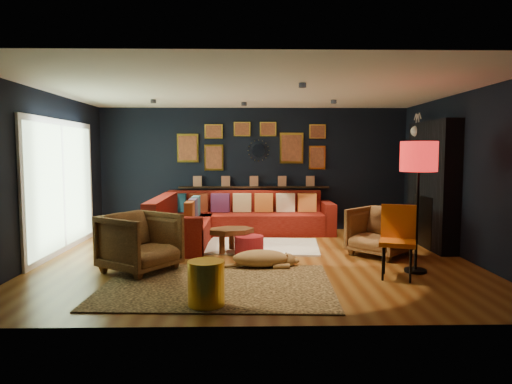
{
  "coord_description": "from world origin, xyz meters",
  "views": [
    {
      "loc": [
        -0.14,
        -6.99,
        1.67
      ],
      "look_at": [
        -0.0,
        0.3,
        1.03
      ],
      "focal_mm": 32.0,
      "sensor_mm": 36.0,
      "label": 1
    }
  ],
  "objects_px": {
    "armchair_left": "(140,240)",
    "floor_lamp": "(419,162)",
    "pouf": "(249,245)",
    "dog": "(261,255)",
    "orange_chair": "(398,235)",
    "coffee_table": "(231,233)",
    "sectional": "(223,221)",
    "armchair_right": "(380,229)",
    "gold_stool": "(206,284)"
  },
  "relations": [
    {
      "from": "armchair_left",
      "to": "floor_lamp",
      "type": "distance_m",
      "value": 3.99
    },
    {
      "from": "pouf",
      "to": "armchair_left",
      "type": "height_order",
      "value": "armchair_left"
    },
    {
      "from": "armchair_left",
      "to": "dog",
      "type": "bearing_deg",
      "value": -50.59
    },
    {
      "from": "orange_chair",
      "to": "pouf",
      "type": "bearing_deg",
      "value": 167.88
    },
    {
      "from": "coffee_table",
      "to": "orange_chair",
      "type": "bearing_deg",
      "value": -32.76
    },
    {
      "from": "sectional",
      "to": "dog",
      "type": "distance_m",
      "value": 2.45
    },
    {
      "from": "coffee_table",
      "to": "pouf",
      "type": "height_order",
      "value": "coffee_table"
    },
    {
      "from": "armchair_right",
      "to": "coffee_table",
      "type": "bearing_deg",
      "value": -138.77
    },
    {
      "from": "sectional",
      "to": "armchair_left",
      "type": "xyz_separation_m",
      "value": [
        -1.02,
        -2.5,
        0.13
      ]
    },
    {
      "from": "coffee_table",
      "to": "orange_chair",
      "type": "height_order",
      "value": "orange_chair"
    },
    {
      "from": "gold_stool",
      "to": "floor_lamp",
      "type": "xyz_separation_m",
      "value": [
        2.79,
        1.36,
        1.29
      ]
    },
    {
      "from": "gold_stool",
      "to": "orange_chair",
      "type": "height_order",
      "value": "orange_chair"
    },
    {
      "from": "armchair_left",
      "to": "armchair_right",
      "type": "distance_m",
      "value": 3.74
    },
    {
      "from": "sectional",
      "to": "coffee_table",
      "type": "bearing_deg",
      "value": -81.54
    },
    {
      "from": "armchair_left",
      "to": "gold_stool",
      "type": "xyz_separation_m",
      "value": [
        1.05,
        -1.47,
        -0.2
      ]
    },
    {
      "from": "coffee_table",
      "to": "pouf",
      "type": "bearing_deg",
      "value": -38.44
    },
    {
      "from": "floor_lamp",
      "to": "sectional",
      "type": "bearing_deg",
      "value": 137.13
    },
    {
      "from": "gold_stool",
      "to": "dog",
      "type": "xyz_separation_m",
      "value": [
        0.64,
        1.62,
        -0.06
      ]
    },
    {
      "from": "orange_chair",
      "to": "floor_lamp",
      "type": "bearing_deg",
      "value": 53.77
    },
    {
      "from": "orange_chair",
      "to": "gold_stool",
      "type": "bearing_deg",
      "value": -135.44
    },
    {
      "from": "coffee_table",
      "to": "floor_lamp",
      "type": "relative_size",
      "value": 0.5
    },
    {
      "from": "gold_stool",
      "to": "dog",
      "type": "relative_size",
      "value": 0.46
    },
    {
      "from": "coffee_table",
      "to": "armchair_left",
      "type": "height_order",
      "value": "armchair_left"
    },
    {
      "from": "coffee_table",
      "to": "armchair_right",
      "type": "relative_size",
      "value": 1.06
    },
    {
      "from": "armchair_left",
      "to": "sectional",
      "type": "bearing_deg",
      "value": 11.99
    },
    {
      "from": "armchair_right",
      "to": "floor_lamp",
      "type": "distance_m",
      "value": 1.52
    },
    {
      "from": "sectional",
      "to": "orange_chair",
      "type": "xyz_separation_m",
      "value": [
        2.48,
        -2.84,
        0.25
      ]
    },
    {
      "from": "pouf",
      "to": "armchair_left",
      "type": "relative_size",
      "value": 0.51
    },
    {
      "from": "coffee_table",
      "to": "floor_lamp",
      "type": "bearing_deg",
      "value": -25.37
    },
    {
      "from": "armchair_left",
      "to": "armchair_right",
      "type": "relative_size",
      "value": 1.06
    },
    {
      "from": "sectional",
      "to": "gold_stool",
      "type": "bearing_deg",
      "value": -89.64
    },
    {
      "from": "orange_chair",
      "to": "dog",
      "type": "height_order",
      "value": "orange_chair"
    },
    {
      "from": "coffee_table",
      "to": "armchair_right",
      "type": "xyz_separation_m",
      "value": [
        2.4,
        -0.22,
        0.09
      ]
    },
    {
      "from": "orange_chair",
      "to": "dog",
      "type": "bearing_deg",
      "value": -175.27
    },
    {
      "from": "gold_stool",
      "to": "pouf",
      "type": "bearing_deg",
      "value": 78.68
    },
    {
      "from": "coffee_table",
      "to": "orange_chair",
      "type": "distance_m",
      "value": 2.71
    },
    {
      "from": "gold_stool",
      "to": "dog",
      "type": "distance_m",
      "value": 1.74
    },
    {
      "from": "sectional",
      "to": "armchair_right",
      "type": "bearing_deg",
      "value": -31.44
    },
    {
      "from": "sectional",
      "to": "floor_lamp",
      "type": "bearing_deg",
      "value": -42.87
    },
    {
      "from": "sectional",
      "to": "gold_stool",
      "type": "relative_size",
      "value": 6.83
    },
    {
      "from": "pouf",
      "to": "floor_lamp",
      "type": "relative_size",
      "value": 0.26
    },
    {
      "from": "floor_lamp",
      "to": "dog",
      "type": "relative_size",
      "value": 1.66
    },
    {
      "from": "armchair_right",
      "to": "armchair_left",
      "type": "bearing_deg",
      "value": -119.48
    },
    {
      "from": "floor_lamp",
      "to": "coffee_table",
      "type": "bearing_deg",
      "value": 154.63
    },
    {
      "from": "floor_lamp",
      "to": "dog",
      "type": "bearing_deg",
      "value": 173.09
    },
    {
      "from": "gold_stool",
      "to": "floor_lamp",
      "type": "relative_size",
      "value": 0.28
    },
    {
      "from": "coffee_table",
      "to": "pouf",
      "type": "relative_size",
      "value": 1.95
    },
    {
      "from": "sectional",
      "to": "pouf",
      "type": "relative_size",
      "value": 7.35
    },
    {
      "from": "sectional",
      "to": "pouf",
      "type": "xyz_separation_m",
      "value": [
        0.5,
        -1.61,
        -0.14
      ]
    },
    {
      "from": "coffee_table",
      "to": "armchair_left",
      "type": "relative_size",
      "value": 1.0
    }
  ]
}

